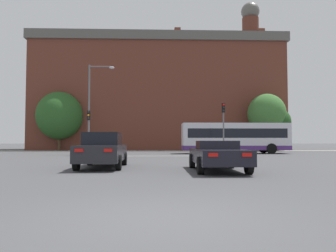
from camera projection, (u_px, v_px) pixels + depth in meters
ground_plane at (162, 218)px, 5.01m from camera, size 400.00×400.00×0.00m
stop_line_strip at (158, 156)px, 26.79m from camera, size 9.13×0.30×0.01m
far_pavement at (157, 151)px, 42.04m from camera, size 70.15×2.50×0.01m
brick_civic_building at (159, 95)px, 51.11m from camera, size 36.59×13.23×23.40m
car_saloon_left at (103, 150)px, 14.81m from camera, size 1.98×4.88×1.58m
car_roadster_right at (217, 155)px, 13.17m from camera, size 1.98×4.68×1.21m
bus_crossing_lead at (235, 137)px, 32.51m from camera, size 10.50×2.64×2.99m
traffic_light_near_left at (89, 125)px, 27.83m from camera, size 0.26×0.31×3.82m
traffic_light_near_right at (224, 120)px, 27.95m from camera, size 0.26×0.31×4.47m
street_lamp_junction at (93, 100)px, 30.48m from camera, size 2.42×0.36×8.36m
pedestrian_waiting at (86, 144)px, 41.93m from camera, size 0.24×0.41×1.60m
pedestrian_walking_east at (234, 143)px, 42.82m from camera, size 0.35×0.45×1.70m
tree_by_building at (277, 122)px, 42.87m from camera, size 3.65×3.65×5.66m
tree_kerbside at (267, 114)px, 42.71m from camera, size 4.93×4.93×7.44m
tree_distant at (60, 116)px, 43.49m from camera, size 6.05×6.05×7.83m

